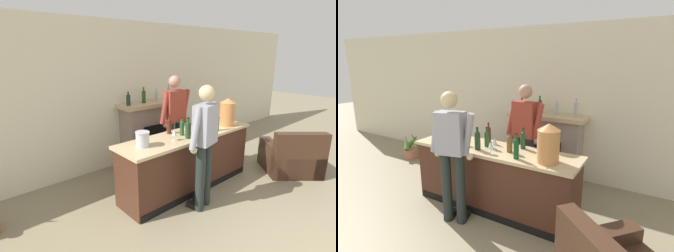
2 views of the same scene
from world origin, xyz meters
TOP-DOWN VIEW (x-y plane):
  - wall_back_panel at (0.00, 4.24)m, footprint 12.00×0.07m
  - bar_counter at (0.22, 2.63)m, footprint 2.49×0.66m
  - fireplace_stone at (0.50, 3.98)m, footprint 1.36×0.52m
  - potted_plant_corner at (-2.51, 3.43)m, footprint 0.44×0.44m
  - person_customer at (-0.05, 2.07)m, footprint 0.65×0.37m
  - person_bartender at (0.43, 3.19)m, footprint 0.66×0.33m
  - copper_dispenser at (1.08, 2.53)m, footprint 0.28×0.31m
  - ice_bucket_steel at (-0.67, 2.65)m, footprint 0.20×0.20m
  - wine_bottle_port_short at (0.58, 2.84)m, footprint 0.07×0.07m
  - wine_bottle_chardonnay_pale at (0.49, 2.62)m, footprint 0.08×0.08m
  - wine_bottle_rose_blush at (-0.01, 2.85)m, footprint 0.07×0.07m
  - wine_bottle_burgundy_dark at (0.69, 2.44)m, footprint 0.07×0.07m
  - wine_bottle_cabernet_heavy at (0.09, 2.65)m, footprint 0.07×0.07m
  - wine_bottle_riesling_slim at (0.05, 2.48)m, footprint 0.08×0.08m
  - wine_glass_near_bucket at (0.26, 2.59)m, footprint 0.08×0.08m
  - wine_glass_by_dispenser at (-0.18, 2.54)m, footprint 0.07×0.07m
  - wine_glass_front_left at (0.61, 2.57)m, footprint 0.09×0.09m
  - wine_glass_mid_counter at (0.31, 2.42)m, footprint 0.08×0.08m

SIDE VIEW (x-z plane):
  - potted_plant_corner at x=-2.51m, z-range -0.09..0.55m
  - bar_counter at x=0.22m, z-range 0.00..0.93m
  - fireplace_stone at x=0.50m, z-range -0.14..1.39m
  - person_customer at x=-0.05m, z-range 0.10..1.88m
  - person_bartender at x=0.43m, z-range 0.10..1.90m
  - ice_bucket_steel at x=-0.67m, z-range 0.93..1.14m
  - wine_glass_mid_counter at x=0.31m, z-range 0.96..1.12m
  - wine_glass_near_bucket at x=0.26m, z-range 0.96..1.13m
  - wine_glass_by_dispenser at x=-0.18m, z-range 0.96..1.13m
  - wine_glass_front_left at x=0.61m, z-range 0.97..1.14m
  - wine_bottle_chardonnay_pale at x=0.49m, z-range 0.92..1.19m
  - wine_bottle_cabernet_heavy at x=0.09m, z-range 0.91..1.20m
  - wine_bottle_rose_blush at x=-0.01m, z-range 0.91..1.21m
  - wine_bottle_port_short at x=0.58m, z-range 0.91..1.22m
  - wine_bottle_riesling_slim at x=0.05m, z-range 0.91..1.23m
  - wine_bottle_burgundy_dark at x=0.69m, z-range 0.91..1.24m
  - copper_dispenser at x=1.08m, z-range 0.93..1.42m
  - wall_back_panel at x=0.00m, z-range 0.00..2.75m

